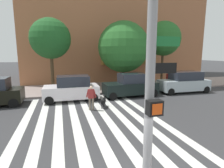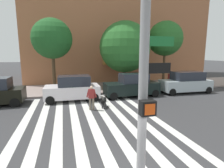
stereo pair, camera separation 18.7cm
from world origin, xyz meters
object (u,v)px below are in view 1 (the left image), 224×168
(street_tree_nearest, at_px, (50,39))
(dog_on_leash, at_px, (104,101))
(traffic_light_pole, at_px, (152,65))
(street_tree_middle, at_px, (123,47))
(pedestrian_bystander, at_px, (168,78))
(parked_car_fourth_in_line, at_px, (184,82))
(street_tree_further, at_px, (163,39))
(pedestrian_dog_walker, at_px, (91,97))
(parked_car_behind_first, at_px, (72,89))
(parked_car_third_in_line, at_px, (131,86))

(street_tree_nearest, height_order, dog_on_leash, street_tree_nearest)
(traffic_light_pole, xyz_separation_m, dog_on_leash, (1.19, 8.72, -3.08))
(street_tree_middle, height_order, pedestrian_bystander, street_tree_middle)
(parked_car_fourth_in_line, xyz_separation_m, street_tree_further, (-0.28, 3.55, 4.38))
(parked_car_fourth_in_line, bearing_deg, pedestrian_dog_walker, -163.05)
(street_tree_nearest, distance_m, street_tree_middle, 7.08)
(street_tree_middle, distance_m, pedestrian_bystander, 5.99)
(parked_car_fourth_in_line, bearing_deg, parked_car_behind_first, 179.99)
(parked_car_behind_first, xyz_separation_m, pedestrian_dog_walker, (1.05, -2.93, -0.04))
(street_tree_middle, bearing_deg, street_tree_further, 5.25)
(parked_car_fourth_in_line, height_order, pedestrian_dog_walker, parked_car_fourth_in_line)
(street_tree_further, relative_size, dog_on_leash, 6.51)
(traffic_light_pole, bearing_deg, pedestrian_dog_walker, 88.16)
(traffic_light_pole, distance_m, parked_car_fourth_in_line, 15.22)
(traffic_light_pole, relative_size, dog_on_leash, 5.28)
(traffic_light_pole, relative_size, parked_car_behind_first, 1.35)
(parked_car_third_in_line, xyz_separation_m, dog_on_leash, (-3.12, -2.58, -0.50))
(dog_on_leash, bearing_deg, parked_car_behind_first, 127.38)
(pedestrian_bystander, bearing_deg, street_tree_middle, 171.47)
(street_tree_further, bearing_deg, parked_car_third_in_line, -146.19)
(parked_car_behind_first, height_order, street_tree_further, street_tree_further)
(parked_car_third_in_line, bearing_deg, street_tree_nearest, 152.84)
(traffic_light_pole, bearing_deg, parked_car_third_in_line, 69.15)
(street_tree_middle, bearing_deg, street_tree_nearest, 177.46)
(parked_car_fourth_in_line, height_order, dog_on_leash, parked_car_fourth_in_line)
(parked_car_behind_first, bearing_deg, street_tree_further, 18.86)
(street_tree_nearest, bearing_deg, traffic_light_pole, -80.97)
(street_tree_middle, bearing_deg, parked_car_behind_first, -150.56)
(dog_on_leash, bearing_deg, traffic_light_pole, -97.76)
(street_tree_nearest, xyz_separation_m, pedestrian_dog_walker, (2.61, -6.34, -4.16))
(parked_car_behind_first, relative_size, pedestrian_bystander, 2.62)
(street_tree_nearest, height_order, street_tree_middle, street_tree_middle)
(parked_car_fourth_in_line, distance_m, street_tree_nearest, 13.33)
(parked_car_third_in_line, xyz_separation_m, pedestrian_dog_walker, (-4.04, -2.93, -0.02))
(parked_car_third_in_line, relative_size, pedestrian_dog_walker, 2.91)
(parked_car_behind_first, distance_m, pedestrian_bystander, 10.69)
(parked_car_fourth_in_line, distance_m, pedestrian_bystander, 2.37)
(parked_car_behind_first, relative_size, street_tree_nearest, 0.63)
(street_tree_middle, relative_size, pedestrian_dog_walker, 4.17)
(traffic_light_pole, relative_size, street_tree_middle, 0.85)
(parked_car_fourth_in_line, distance_m, street_tree_middle, 6.93)
(parked_car_behind_first, distance_m, dog_on_leash, 3.29)
(parked_car_third_in_line, height_order, pedestrian_dog_walker, parked_car_third_in_line)
(parked_car_third_in_line, distance_m, street_tree_further, 7.76)
(street_tree_further, relative_size, pedestrian_bystander, 4.36)
(traffic_light_pole, height_order, dog_on_leash, traffic_light_pole)
(parked_car_fourth_in_line, height_order, street_tree_further, street_tree_further)
(parked_car_fourth_in_line, bearing_deg, parked_car_third_in_line, 179.97)
(traffic_light_pole, xyz_separation_m, pedestrian_dog_walker, (0.27, 8.37, -2.59))
(parked_car_fourth_in_line, height_order, street_tree_middle, street_tree_middle)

